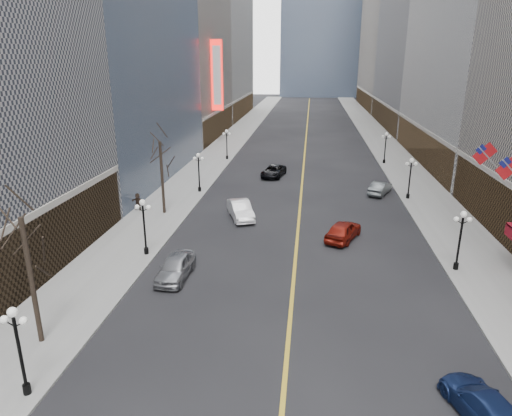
% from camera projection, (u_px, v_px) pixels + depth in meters
% --- Properties ---
extents(sidewalk_east, '(6.00, 230.00, 0.15)m').
position_uv_depth(sidewalk_east, '(395.00, 158.00, 71.09)').
color(sidewalk_east, gray).
rests_on(sidewalk_east, ground).
extents(sidewalk_west, '(6.00, 230.00, 0.15)m').
position_uv_depth(sidewalk_west, '(218.00, 154.00, 74.23)').
color(sidewalk_west, gray).
rests_on(sidewalk_west, ground).
extents(lane_line, '(0.25, 200.00, 0.02)m').
position_uv_depth(lane_line, '(305.00, 145.00, 82.11)').
color(lane_line, gold).
rests_on(lane_line, ground).
extents(bldg_east_c, '(26.60, 40.60, 48.80)m').
position_uv_depth(bldg_east_c, '(454.00, 12.00, 95.70)').
color(bldg_east_c, gray).
rests_on(bldg_east_c, ground).
extents(bldg_east_d, '(26.60, 46.60, 62.80)m').
position_uv_depth(bldg_east_d, '(415.00, 0.00, 134.06)').
color(bldg_east_d, '#A79C8A').
rests_on(bldg_east_d, ground).
extents(bldg_west_c, '(26.60, 30.60, 50.80)m').
position_uv_depth(bldg_west_c, '(148.00, 0.00, 84.18)').
color(bldg_west_c, '#A79C8A').
rests_on(bldg_west_c, ground).
extents(streetlamp_east_1, '(1.26, 0.44, 4.52)m').
position_uv_depth(streetlamp_east_1, '(461.00, 234.00, 32.73)').
color(streetlamp_east_1, black).
rests_on(streetlamp_east_1, sidewalk_east).
extents(streetlamp_east_2, '(1.26, 0.44, 4.52)m').
position_uv_depth(streetlamp_east_2, '(410.00, 174.00, 49.70)').
color(streetlamp_east_2, black).
rests_on(streetlamp_east_2, sidewalk_east).
extents(streetlamp_east_3, '(1.26, 0.44, 4.52)m').
position_uv_depth(streetlamp_east_3, '(386.00, 145.00, 66.68)').
color(streetlamp_east_3, black).
rests_on(streetlamp_east_3, sidewalk_east).
extents(streetlamp_west_0, '(1.26, 0.44, 4.52)m').
position_uv_depth(streetlamp_west_0, '(18.00, 343.00, 20.29)').
color(streetlamp_west_0, black).
rests_on(streetlamp_west_0, sidewalk_west).
extents(streetlamp_west_1, '(1.26, 0.44, 4.52)m').
position_uv_depth(streetlamp_west_1, '(144.00, 221.00, 35.38)').
color(streetlamp_west_1, black).
rests_on(streetlamp_west_1, sidewalk_west).
extents(streetlamp_west_2, '(1.26, 0.44, 4.52)m').
position_uv_depth(streetlamp_west_2, '(199.00, 168.00, 52.35)').
color(streetlamp_west_2, black).
rests_on(streetlamp_west_2, sidewalk_west).
extents(streetlamp_west_3, '(1.26, 0.44, 4.52)m').
position_uv_depth(streetlamp_west_3, '(227.00, 141.00, 69.33)').
color(streetlamp_west_3, black).
rests_on(streetlamp_west_3, sidewalk_west).
extents(flag_4, '(2.87, 0.12, 2.87)m').
position_uv_depth(flag_4, '(512.00, 170.00, 32.84)').
color(flag_4, '#B2B2B7').
rests_on(flag_4, ground).
extents(flag_5, '(2.87, 0.12, 2.87)m').
position_uv_depth(flag_5, '(487.00, 156.00, 37.56)').
color(flag_5, '#B2B2B7').
rests_on(flag_5, ground).
extents(theatre_marquee, '(2.00, 0.55, 12.00)m').
position_uv_depth(theatre_marquee, '(217.00, 76.00, 80.14)').
color(theatre_marquee, red).
rests_on(theatre_marquee, ground).
extents(tree_west_near, '(3.60, 3.60, 7.92)m').
position_uv_depth(tree_west_near, '(24.00, 238.00, 23.21)').
color(tree_west_near, '#2D231C').
rests_on(tree_west_near, sidewalk_west).
extents(tree_west_far, '(3.60, 3.60, 7.92)m').
position_uv_depth(tree_west_far, '(161.00, 153.00, 43.95)').
color(tree_west_far, '#2D231C').
rests_on(tree_west_far, sidewalk_west).
extents(car_nb_near, '(2.14, 4.96, 1.67)m').
position_uv_depth(car_nb_near, '(176.00, 267.00, 32.37)').
color(car_nb_near, '#96989D').
rests_on(car_nb_near, ground).
extents(car_nb_mid, '(3.52, 5.53, 1.72)m').
position_uv_depth(car_nb_mid, '(241.00, 210.00, 44.45)').
color(car_nb_mid, white).
rests_on(car_nb_mid, ground).
extents(car_nb_far, '(3.41, 5.68, 1.48)m').
position_uv_depth(car_nb_far, '(273.00, 171.00, 60.12)').
color(car_nb_far, black).
rests_on(car_nb_far, ground).
extents(car_sb_near, '(3.32, 5.26, 1.42)m').
position_uv_depth(car_sb_near, '(485.00, 406.00, 19.59)').
color(car_sb_near, navy).
rests_on(car_sb_near, ground).
extents(car_sb_mid, '(3.78, 5.34, 1.69)m').
position_uv_depth(car_sb_mid, '(343.00, 230.00, 39.22)').
color(car_sb_mid, maroon).
rests_on(car_sb_mid, ground).
extents(car_sb_far, '(3.34, 4.81, 1.50)m').
position_uv_depth(car_sb_far, '(380.00, 188.00, 52.33)').
color(car_sb_far, '#454A4C').
rests_on(car_sb_far, ground).
extents(ped_west_far, '(1.71, 0.90, 1.78)m').
position_uv_depth(ped_west_far, '(138.00, 202.00, 46.37)').
color(ped_west_far, black).
rests_on(ped_west_far, sidewalk_west).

